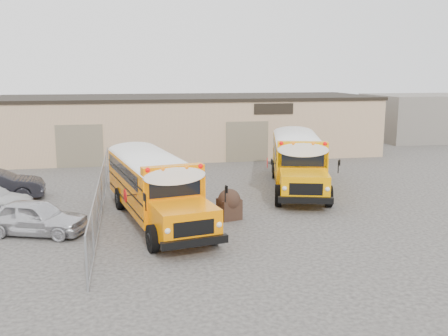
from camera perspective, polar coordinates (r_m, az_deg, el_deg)
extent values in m
plane|color=#312E2D|center=(22.19, 1.61, -6.33)|extent=(120.00, 120.00, 0.00)
cube|color=tan|center=(41.18, -4.42, 4.85)|extent=(30.00, 10.00, 4.50)
cube|color=black|center=(41.00, -4.46, 8.05)|extent=(30.20, 10.20, 0.25)
cube|color=black|center=(37.31, 5.70, 6.75)|extent=(3.00, 0.08, 0.80)
cube|color=gray|center=(36.19, -16.17, 2.42)|extent=(3.20, 0.08, 3.00)
cube|color=gray|center=(37.04, 2.66, 3.02)|extent=(3.20, 0.08, 3.00)
cylinder|color=#909398|center=(15.81, -15.45, -10.54)|extent=(0.07, 0.07, 1.80)
cylinder|color=#909398|center=(18.63, -14.75, -7.20)|extent=(0.07, 0.07, 1.80)
cylinder|color=#909398|center=(21.50, -14.25, -4.74)|extent=(0.07, 0.07, 1.80)
cylinder|color=#909398|center=(24.40, -13.86, -2.86)|extent=(0.07, 0.07, 1.80)
cylinder|color=#909398|center=(27.32, -13.56, -1.39)|extent=(0.07, 0.07, 1.80)
cylinder|color=#909398|center=(30.26, -13.32, -0.20)|extent=(0.07, 0.07, 1.80)
cylinder|color=#909398|center=(33.21, -13.12, 0.78)|extent=(0.07, 0.07, 1.80)
cylinder|color=#909398|center=(24.21, -13.96, -0.84)|extent=(0.05, 18.00, 0.05)
cylinder|color=#909398|center=(24.61, -13.77, -4.79)|extent=(0.05, 18.00, 0.05)
cube|color=#909398|center=(24.40, -13.86, -2.86)|extent=(0.02, 18.00, 1.70)
cube|color=gray|center=(53.24, 21.76, 5.43)|extent=(10.00, 8.00, 4.40)
cube|color=#FF8100|center=(29.17, -11.27, 0.82)|extent=(4.02, 8.07, 2.08)
cube|color=#FF8100|center=(24.49, -8.95, -2.11)|extent=(2.63, 2.63, 1.17)
cube|color=black|center=(25.37, -9.62, 0.72)|extent=(2.05, 0.47, 0.76)
cube|color=white|center=(28.99, -11.36, 3.14)|extent=(4.04, 8.15, 0.41)
cube|color=#FF8100|center=(25.49, -9.78, 2.22)|extent=(2.54, 0.99, 0.37)
sphere|color=#E50705|center=(25.04, -12.05, 2.26)|extent=(0.20, 0.20, 0.20)
sphere|color=#E50705|center=(25.50, -7.34, 2.57)|extent=(0.20, 0.20, 0.20)
sphere|color=orange|center=(25.15, -10.74, 2.35)|extent=(0.20, 0.20, 0.20)
sphere|color=orange|center=(25.36, -8.62, 2.49)|extent=(0.20, 0.20, 0.20)
cube|color=black|center=(23.47, -8.23, -3.83)|extent=(2.48, 0.71, 0.28)
cube|color=black|center=(33.13, -12.54, 0.35)|extent=(2.48, 0.69, 0.28)
cube|color=black|center=(29.19, -11.26, 0.67)|extent=(4.03, 7.93, 0.06)
cube|color=black|center=(29.37, -11.43, 2.03)|extent=(3.81, 6.88, 0.63)
cylinder|color=black|center=(24.49, -11.72, -3.61)|extent=(0.49, 1.09, 1.06)
cylinder|color=black|center=(25.03, -6.28, -3.14)|extent=(0.49, 1.09, 1.06)
cylinder|color=black|center=(30.67, -13.98, -0.79)|extent=(0.49, 1.09, 1.06)
cylinder|color=black|center=(31.09, -9.57, -0.46)|extent=(0.49, 1.09, 1.06)
cylinder|color=#BF0505|center=(26.30, -13.84, -0.10)|extent=(0.14, 0.56, 0.57)
cube|color=#FFA200|center=(35.96, 7.66, 2.90)|extent=(4.62, 8.39, 2.15)
cube|color=#FFA200|center=(30.97, 8.17, 0.71)|extent=(2.83, 2.83, 1.21)
cube|color=black|center=(31.96, 8.09, 2.98)|extent=(2.09, 0.62, 0.79)
cube|color=white|center=(35.81, 7.71, 4.85)|extent=(4.65, 8.47, 0.42)
cube|color=#FFA200|center=(32.11, 8.09, 4.21)|extent=(2.62, 1.18, 0.38)
sphere|color=#E50705|center=(31.80, 6.14, 4.42)|extent=(0.21, 0.21, 0.21)
sphere|color=#E50705|center=(31.95, 10.10, 4.34)|extent=(0.21, 0.21, 0.21)
sphere|color=orange|center=(31.83, 7.23, 4.40)|extent=(0.21, 0.21, 0.21)
sphere|color=orange|center=(31.90, 9.02, 4.36)|extent=(0.21, 0.21, 0.21)
cube|color=black|center=(29.84, 8.30, -0.61)|extent=(2.54, 0.90, 0.29)
cube|color=black|center=(40.10, 7.30, 2.36)|extent=(2.54, 0.88, 0.29)
cube|color=black|center=(35.97, 7.66, 2.77)|extent=(4.62, 8.24, 0.06)
cube|color=black|center=(36.20, 7.66, 3.91)|extent=(4.32, 7.18, 0.65)
cylinder|color=black|center=(31.13, 5.84, -0.31)|extent=(0.57, 1.13, 1.09)
cylinder|color=black|center=(31.30, 10.41, -0.38)|extent=(0.57, 1.13, 1.09)
cylinder|color=black|center=(37.65, 5.58, 1.64)|extent=(0.57, 1.13, 1.09)
cylinder|color=black|center=(37.79, 9.37, 1.58)|extent=(0.57, 1.13, 1.09)
cylinder|color=#BF0505|center=(33.18, 4.85, 2.52)|extent=(0.18, 0.58, 0.59)
cube|color=black|center=(22.69, 0.60, -4.71)|extent=(1.13, 1.06, 0.94)
sphere|color=black|center=(22.58, 0.61, -3.68)|extent=(1.03, 1.03, 1.03)
imported|color=silver|center=(21.92, -20.78, -5.28)|extent=(4.62, 3.08, 1.46)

